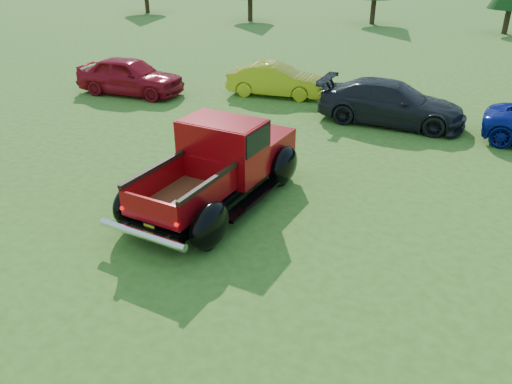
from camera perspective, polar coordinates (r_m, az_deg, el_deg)
ground at (r=10.66m, az=-2.28°, el=-5.14°), size 120.00×120.00×0.00m
pickup_truck at (r=11.92m, az=-3.72°, el=3.51°), size 2.96×5.48×1.96m
show_car_red at (r=21.23m, az=-14.20°, el=12.76°), size 4.43×1.93×1.49m
show_car_yellow at (r=20.42m, az=2.34°, el=12.68°), size 3.97×1.74×1.27m
show_car_grey at (r=17.73m, az=15.19°, el=9.81°), size 4.96×2.15×1.42m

